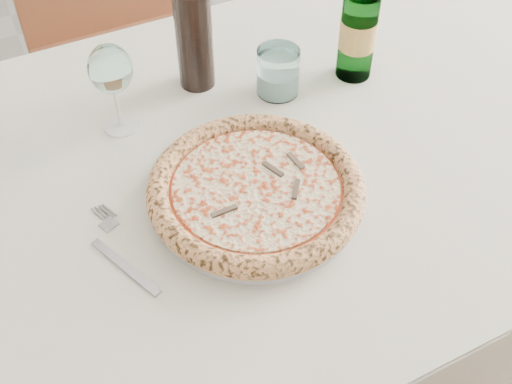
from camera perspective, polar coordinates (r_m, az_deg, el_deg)
floor at (r=1.85m, az=0.48°, el=-6.77°), size 5.00×6.00×0.02m
dining_table at (r=1.10m, az=-2.16°, el=-0.26°), size 1.57×0.97×0.76m
chair_far at (r=1.82m, az=-12.42°, el=14.22°), size 0.47×0.47×0.93m
plate at (r=0.97m, az=-0.00°, el=-0.45°), size 0.31×0.31×0.02m
pizza at (r=0.96m, az=-0.00°, el=0.26°), size 0.33×0.33×0.03m
fork at (r=0.93m, az=-12.01°, el=-5.31°), size 0.07×0.19×0.00m
wine_glass at (r=1.06m, az=-12.79°, el=10.43°), size 0.07×0.07×0.16m
tumbler at (r=1.16m, az=1.97°, el=10.41°), size 0.08×0.08×0.09m
beer_bottle at (r=1.18m, az=9.13°, el=14.36°), size 0.07×0.07×0.25m
wine_bottle at (r=1.14m, az=-5.58°, el=14.21°), size 0.06×0.06×0.26m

